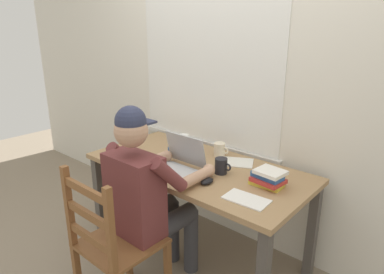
{
  "coord_description": "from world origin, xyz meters",
  "views": [
    {
      "loc": [
        1.42,
        -1.7,
        1.66
      ],
      "look_at": [
        -0.0,
        -0.05,
        0.95
      ],
      "focal_mm": 32.02,
      "sensor_mm": 36.0,
      "label": 1
    }
  ],
  "objects_px": {
    "seated_person": "(148,193)",
    "computer_mouse": "(207,181)",
    "wooden_chair": "(113,246)",
    "coffee_mug_dark": "(221,166)",
    "laptop": "(177,162)",
    "coffee_mug_white": "(220,150)",
    "coffee_mug_spare": "(184,141)",
    "desk": "(197,177)",
    "book_stack_side": "(182,151)",
    "book_stack_main": "(268,178)"
  },
  "relations": [
    {
      "from": "desk",
      "to": "laptop",
      "type": "distance_m",
      "value": 0.21
    },
    {
      "from": "wooden_chair",
      "to": "coffee_mug_white",
      "type": "xyz_separation_m",
      "value": [
        0.02,
        0.98,
        0.31
      ]
    },
    {
      "from": "coffee_mug_dark",
      "to": "desk",
      "type": "bearing_deg",
      "value": 179.42
    },
    {
      "from": "desk",
      "to": "coffee_mug_spare",
      "type": "height_order",
      "value": "coffee_mug_spare"
    },
    {
      "from": "laptop",
      "to": "coffee_mug_white",
      "type": "height_order",
      "value": "laptop"
    },
    {
      "from": "coffee_mug_dark",
      "to": "coffee_mug_white",
      "type": "bearing_deg",
      "value": 128.14
    },
    {
      "from": "coffee_mug_white",
      "to": "coffee_mug_dark",
      "type": "height_order",
      "value": "coffee_mug_dark"
    },
    {
      "from": "laptop",
      "to": "book_stack_side",
      "type": "height_order",
      "value": "laptop"
    },
    {
      "from": "desk",
      "to": "wooden_chair",
      "type": "relative_size",
      "value": 1.66
    },
    {
      "from": "laptop",
      "to": "computer_mouse",
      "type": "distance_m",
      "value": 0.29
    },
    {
      "from": "computer_mouse",
      "to": "desk",
      "type": "bearing_deg",
      "value": 142.33
    },
    {
      "from": "desk",
      "to": "book_stack_main",
      "type": "bearing_deg",
      "value": 3.63
    },
    {
      "from": "wooden_chair",
      "to": "book_stack_main",
      "type": "xyz_separation_m",
      "value": [
        0.54,
        0.77,
        0.32
      ]
    },
    {
      "from": "wooden_chair",
      "to": "coffee_mug_white",
      "type": "height_order",
      "value": "wooden_chair"
    },
    {
      "from": "computer_mouse",
      "to": "coffee_mug_white",
      "type": "xyz_separation_m",
      "value": [
        -0.22,
        0.43,
        0.04
      ]
    },
    {
      "from": "desk",
      "to": "seated_person",
      "type": "bearing_deg",
      "value": -90.44
    },
    {
      "from": "laptop",
      "to": "book_stack_side",
      "type": "distance_m",
      "value": 0.3
    },
    {
      "from": "seated_person",
      "to": "computer_mouse",
      "type": "xyz_separation_m",
      "value": [
        0.24,
        0.27,
        0.06
      ]
    },
    {
      "from": "desk",
      "to": "coffee_mug_spare",
      "type": "relative_size",
      "value": 13.73
    },
    {
      "from": "book_stack_main",
      "to": "book_stack_side",
      "type": "distance_m",
      "value": 0.76
    },
    {
      "from": "coffee_mug_dark",
      "to": "book_stack_main",
      "type": "xyz_separation_m",
      "value": [
        0.32,
        0.04,
        0.0
      ]
    },
    {
      "from": "coffee_mug_spare",
      "to": "coffee_mug_dark",
      "type": "bearing_deg",
      "value": -23.79
    },
    {
      "from": "seated_person",
      "to": "wooden_chair",
      "type": "height_order",
      "value": "seated_person"
    },
    {
      "from": "coffee_mug_spare",
      "to": "book_stack_main",
      "type": "xyz_separation_m",
      "value": [
        0.86,
        -0.2,
        0.0
      ]
    },
    {
      "from": "computer_mouse",
      "to": "coffee_mug_white",
      "type": "relative_size",
      "value": 0.83
    },
    {
      "from": "seated_person",
      "to": "wooden_chair",
      "type": "distance_m",
      "value": 0.36
    },
    {
      "from": "computer_mouse",
      "to": "book_stack_side",
      "type": "distance_m",
      "value": 0.54
    },
    {
      "from": "laptop",
      "to": "coffee_mug_white",
      "type": "bearing_deg",
      "value": 80.35
    },
    {
      "from": "wooden_chair",
      "to": "coffee_mug_spare",
      "type": "xyz_separation_m",
      "value": [
        -0.33,
        0.97,
        0.31
      ]
    },
    {
      "from": "coffee_mug_white",
      "to": "book_stack_main",
      "type": "height_order",
      "value": "book_stack_main"
    },
    {
      "from": "book_stack_side",
      "to": "book_stack_main",
      "type": "bearing_deg",
      "value": -4.42
    },
    {
      "from": "wooden_chair",
      "to": "coffee_mug_dark",
      "type": "bearing_deg",
      "value": 73.75
    },
    {
      "from": "seated_person",
      "to": "coffee_mug_spare",
      "type": "distance_m",
      "value": 0.77
    },
    {
      "from": "seated_person",
      "to": "book_stack_side",
      "type": "distance_m",
      "value": 0.59
    },
    {
      "from": "coffee_mug_dark",
      "to": "seated_person",
      "type": "bearing_deg",
      "value": -115.28
    },
    {
      "from": "desk",
      "to": "coffee_mug_dark",
      "type": "bearing_deg",
      "value": -0.58
    },
    {
      "from": "seated_person",
      "to": "coffee_mug_dark",
      "type": "relative_size",
      "value": 10.44
    },
    {
      "from": "wooden_chair",
      "to": "computer_mouse",
      "type": "distance_m",
      "value": 0.67
    },
    {
      "from": "seated_person",
      "to": "book_stack_side",
      "type": "xyz_separation_m",
      "value": [
        -0.22,
        0.55,
        0.07
      ]
    },
    {
      "from": "laptop",
      "to": "desk",
      "type": "bearing_deg",
      "value": 71.86
    },
    {
      "from": "seated_person",
      "to": "coffee_mug_dark",
      "type": "height_order",
      "value": "seated_person"
    },
    {
      "from": "desk",
      "to": "seated_person",
      "type": "relative_size",
      "value": 1.25
    },
    {
      "from": "computer_mouse",
      "to": "seated_person",
      "type": "bearing_deg",
      "value": -131.43
    },
    {
      "from": "wooden_chair",
      "to": "laptop",
      "type": "height_order",
      "value": "laptop"
    },
    {
      "from": "coffee_mug_dark",
      "to": "coffee_mug_spare",
      "type": "relative_size",
      "value": 1.05
    },
    {
      "from": "wooden_chair",
      "to": "computer_mouse",
      "type": "relative_size",
      "value": 9.5
    },
    {
      "from": "desk",
      "to": "wooden_chair",
      "type": "height_order",
      "value": "wooden_chair"
    },
    {
      "from": "seated_person",
      "to": "coffee_mug_white",
      "type": "distance_m",
      "value": 0.7
    },
    {
      "from": "wooden_chair",
      "to": "coffee_mug_spare",
      "type": "height_order",
      "value": "wooden_chair"
    },
    {
      "from": "coffee_mug_white",
      "to": "coffee_mug_spare",
      "type": "relative_size",
      "value": 1.06
    }
  ]
}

